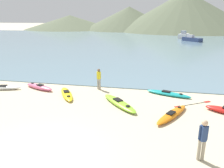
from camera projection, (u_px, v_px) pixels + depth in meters
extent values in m
plane|color=beige|center=(42.00, 156.00, 8.78)|extent=(400.00, 400.00, 0.00)
cube|color=slate|center=(138.00, 42.00, 50.27)|extent=(160.00, 70.00, 0.06)
cone|color=#5B664C|center=(70.00, 22.00, 103.32)|extent=(41.96, 41.96, 6.37)
cone|color=#5B664C|center=(129.00, 18.00, 97.51)|extent=(41.71, 41.71, 9.99)
cone|color=#5B664C|center=(184.00, 11.00, 88.54)|extent=(56.21, 56.21, 15.57)
ellipsoid|color=white|center=(2.00, 88.00, 16.89)|extent=(3.04, 1.21, 0.30)
cube|color=black|center=(3.00, 85.00, 16.84)|extent=(0.59, 0.43, 0.05)
ellipsoid|color=#8CCC2D|center=(119.00, 103.00, 13.86)|extent=(2.92, 3.20, 0.29)
cube|color=black|center=(118.00, 100.00, 13.96)|extent=(0.73, 0.76, 0.05)
cylinder|color=black|center=(128.00, 106.00, 12.99)|extent=(0.26, 0.26, 0.02)
ellipsoid|color=yellow|center=(67.00, 94.00, 15.56)|extent=(2.18, 2.99, 0.25)
cube|color=black|center=(66.00, 91.00, 15.66)|extent=(0.60, 0.66, 0.05)
cylinder|color=black|center=(69.00, 96.00, 14.76)|extent=(0.23, 0.23, 0.02)
ellipsoid|color=teal|center=(168.00, 94.00, 15.64)|extent=(3.25, 1.64, 0.24)
cube|color=black|center=(166.00, 91.00, 15.68)|extent=(0.66, 0.53, 0.05)
cylinder|color=black|center=(181.00, 94.00, 15.18)|extent=(0.23, 0.23, 0.02)
ellipsoid|color=orange|center=(172.00, 114.00, 12.27)|extent=(2.14, 3.21, 0.27)
cube|color=black|center=(171.00, 113.00, 12.10)|extent=(0.58, 0.68, 0.05)
cylinder|color=black|center=(179.00, 107.00, 12.90)|extent=(0.21, 0.21, 0.02)
ellipsoid|color=#E5668C|center=(39.00, 87.00, 17.02)|extent=(2.89, 1.66, 0.33)
cube|color=black|center=(40.00, 85.00, 16.89)|extent=(0.61, 0.52, 0.05)
cylinder|color=black|center=(33.00, 83.00, 17.39)|extent=(0.22, 0.22, 0.02)
cylinder|color=gray|center=(199.00, 150.00, 8.45)|extent=(0.13, 0.13, 0.87)
cylinder|color=gray|center=(203.00, 150.00, 8.42)|extent=(0.13, 0.13, 0.87)
cube|color=navy|center=(203.00, 133.00, 8.22)|extent=(0.26, 0.28, 0.61)
cylinder|color=navy|center=(200.00, 133.00, 8.24)|extent=(0.09, 0.09, 0.58)
cylinder|color=navy|center=(207.00, 133.00, 8.19)|extent=(0.09, 0.09, 0.58)
sphere|color=tan|center=(205.00, 123.00, 8.10)|extent=(0.23, 0.23, 0.23)
cylinder|color=gray|center=(98.00, 84.00, 16.88)|extent=(0.12, 0.12, 0.82)
cylinder|color=gray|center=(100.00, 84.00, 16.85)|extent=(0.12, 0.12, 0.82)
cube|color=yellow|center=(99.00, 75.00, 16.66)|extent=(0.23, 0.20, 0.58)
cylinder|color=yellow|center=(97.00, 75.00, 16.68)|extent=(0.09, 0.09, 0.55)
cylinder|color=yellow|center=(100.00, 75.00, 16.63)|extent=(0.09, 0.09, 0.55)
sphere|color=brown|center=(99.00, 70.00, 16.54)|extent=(0.22, 0.22, 0.22)
cube|color=navy|center=(192.00, 39.00, 50.42)|extent=(4.31, 4.64, 0.85)
cube|color=silver|center=(191.00, 36.00, 50.61)|extent=(1.63, 1.69, 0.60)
cube|color=white|center=(184.00, 36.00, 57.88)|extent=(3.29, 4.68, 1.17)
cube|color=#8C99A8|center=(184.00, 32.00, 57.24)|extent=(1.52, 1.61, 0.82)
cylinder|color=black|center=(193.00, 104.00, 14.02)|extent=(1.62, 1.05, 0.03)
cube|color=red|center=(178.00, 107.00, 13.62)|extent=(0.47, 0.39, 0.03)
cube|color=red|center=(207.00, 102.00, 14.42)|extent=(0.47, 0.39, 0.03)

